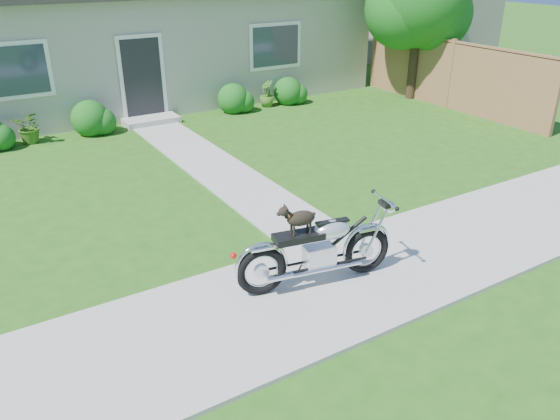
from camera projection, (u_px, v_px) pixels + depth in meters
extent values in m
plane|color=#235114|center=(441.00, 245.00, 8.30)|extent=(80.00, 80.00, 0.00)
cube|color=#9E9B93|center=(441.00, 244.00, 8.29)|extent=(24.00, 2.20, 0.04)
cube|color=#9E9B93|center=(211.00, 164.00, 11.43)|extent=(1.20, 8.00, 0.03)
cube|color=#B3AFA1|center=(156.00, 43.00, 16.89)|extent=(12.00, 6.00, 3.00)
cube|color=black|center=(143.00, 81.00, 14.04)|extent=(1.00, 0.06, 2.10)
cube|color=#9E9B93|center=(151.00, 121.00, 14.19)|extent=(1.40, 0.70, 0.16)
cube|color=#2D3847|center=(12.00, 71.00, 12.38)|extent=(1.70, 0.05, 1.30)
cube|color=#2D3847|center=(275.00, 46.00, 15.71)|extent=(1.70, 0.05, 1.30)
cube|color=#9B6B45|center=(450.00, 76.00, 15.33)|extent=(0.08, 6.50, 1.80)
cube|color=#9B6B45|center=(374.00, 57.00, 17.81)|extent=(0.12, 0.12, 1.90)
cube|color=#9B6B45|center=(450.00, 74.00, 15.31)|extent=(0.12, 0.12, 1.90)
cube|color=#9B6B45|center=(556.00, 98.00, 12.81)|extent=(0.12, 0.12, 1.90)
cube|color=#9B6B45|center=(455.00, 42.00, 14.94)|extent=(0.08, 6.50, 0.08)
cylinder|color=#3D2B1C|center=(414.00, 59.00, 16.23)|extent=(0.28, 0.28, 2.33)
sphere|color=#175616|center=(436.00, 15.00, 15.65)|extent=(2.05, 2.05, 2.05)
cylinder|color=#3D2B1C|center=(406.00, 37.00, 19.25)|extent=(0.28, 0.28, 2.68)
sphere|color=#175616|center=(233.00, 99.00, 15.08)|extent=(0.87, 0.87, 0.87)
sphere|color=#175616|center=(288.00, 92.00, 15.94)|extent=(0.84, 0.84, 0.84)
sphere|color=#175616|center=(90.00, 119.00, 13.23)|extent=(0.90, 0.90, 0.90)
imported|color=#326019|center=(30.00, 127.00, 12.62)|extent=(0.91, 0.88, 0.78)
imported|color=#396C1D|center=(267.00, 93.00, 15.65)|extent=(0.46, 0.46, 0.75)
torus|color=black|center=(366.00, 251.00, 7.39)|extent=(0.68, 0.24, 0.67)
torus|color=black|center=(262.00, 271.00, 6.91)|extent=(0.68, 0.24, 0.67)
cube|color=silver|center=(319.00, 256.00, 7.14)|extent=(0.44, 0.31, 0.30)
ellipsoid|color=silver|center=(332.00, 229.00, 7.04)|extent=(0.56, 0.38, 0.26)
cube|color=black|center=(298.00, 237.00, 6.90)|extent=(0.69, 0.38, 0.09)
cube|color=silver|center=(368.00, 228.00, 7.24)|extent=(0.32, 0.19, 0.03)
cube|color=silver|center=(261.00, 248.00, 6.76)|extent=(0.32, 0.19, 0.03)
cylinder|color=silver|center=(385.00, 200.00, 7.15)|extent=(0.14, 0.59, 0.03)
sphere|color=silver|center=(389.00, 207.00, 7.23)|extent=(0.20, 0.20, 0.17)
cylinder|color=silver|center=(323.00, 270.00, 7.09)|extent=(1.09, 0.27, 0.06)
ellipsoid|color=black|center=(301.00, 218.00, 6.80)|extent=(0.40, 0.25, 0.20)
sphere|color=black|center=(284.00, 212.00, 6.67)|extent=(0.14, 0.14, 0.12)
cylinder|color=black|center=(291.00, 228.00, 6.86)|extent=(0.04, 0.04, 0.15)
cylinder|color=black|center=(294.00, 231.00, 6.78)|extent=(0.04, 0.04, 0.15)
cylinder|color=black|center=(307.00, 225.00, 6.93)|extent=(0.04, 0.04, 0.15)
cylinder|color=black|center=(310.00, 228.00, 6.85)|extent=(0.04, 0.04, 0.15)
torus|color=#B85F31|center=(288.00, 215.00, 6.71)|extent=(0.08, 0.11, 0.10)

